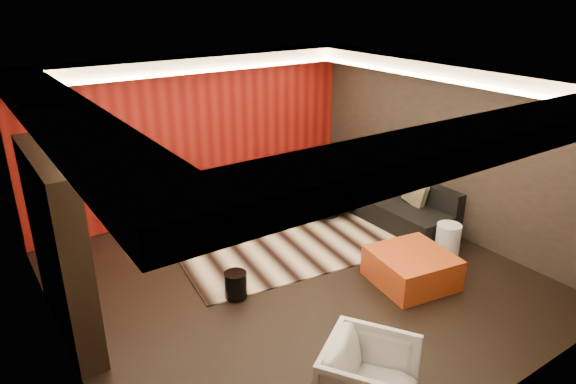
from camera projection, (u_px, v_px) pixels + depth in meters
floor at (294, 279)px, 7.25m from camera, size 6.00×6.00×0.02m
ceiling at (296, 78)px, 6.20m from camera, size 6.00×6.00×0.02m
wall_back at (197, 135)px, 9.02m from camera, size 6.00×0.02×2.80m
wall_left at (50, 248)px, 5.14m from camera, size 0.02×6.00×2.80m
wall_right at (447, 148)px, 8.30m from camera, size 0.02×6.00×2.80m
red_feature_wall at (198, 136)px, 8.99m from camera, size 5.98×0.05×2.78m
soffit_back at (200, 62)px, 8.31m from camera, size 6.00×0.60×0.22m
soffit_front at (487, 138)px, 4.17m from camera, size 6.00×0.60×0.22m
soffit_left at (61, 117)px, 4.82m from camera, size 0.60×4.80×0.22m
soffit_right at (443, 69)px, 7.66m from camera, size 0.60×4.80×0.22m
cove_back at (209, 71)px, 8.08m from camera, size 4.80×0.08×0.04m
cove_front at (451, 139)px, 4.47m from camera, size 4.80×0.08×0.04m
cove_left at (99, 122)px, 5.04m from camera, size 0.08×4.80×0.04m
cove_right at (427, 77)px, 7.51m from camera, size 0.08×4.80×0.04m
tv_surround at (59, 247)px, 5.80m from camera, size 0.30×2.00×2.20m
tv_screen at (68, 215)px, 5.75m from camera, size 0.04×1.30×0.80m
tv_shelf at (79, 273)px, 6.03m from camera, size 0.04×1.60×0.04m
rug at (291, 230)px, 8.67m from camera, size 4.34×3.48×0.02m
coffee_table at (326, 208)px, 9.21m from camera, size 1.59×1.59×0.22m
drum_stool at (236, 285)px, 6.73m from camera, size 0.37×0.37×0.35m
striped_pouf at (166, 221)px, 8.54m from camera, size 0.78×0.78×0.37m
white_side_table at (448, 239)px, 7.88m from camera, size 0.48×0.48×0.46m
orange_ottoman at (411, 268)px, 7.08m from camera, size 1.15×1.15×0.45m
armchair at (369, 381)px, 4.82m from camera, size 1.16×1.16×0.77m
sectional_sofa at (313, 194)px, 9.48m from camera, size 3.65×3.50×0.75m
throw_pillows at (330, 183)px, 9.03m from camera, size 3.27×2.76×0.50m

